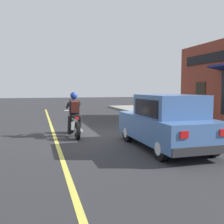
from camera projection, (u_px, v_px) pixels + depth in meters
name	position (u px, v px, depth m)	size (l,w,h in m)	color
ground_plane	(104.00, 135.00, 9.75)	(80.00, 80.00, 0.00)	#2B2B2D
sidewalk_curb	(185.00, 120.00, 14.01)	(2.60, 22.00, 0.14)	gray
lane_stripe	(51.00, 126.00, 12.14)	(0.12, 19.80, 0.01)	#D1C64C
motorcycle_with_rider	(74.00, 118.00, 9.52)	(0.56, 2.02, 1.62)	black
car_hatchback	(166.00, 122.00, 7.57)	(1.67, 3.79, 1.57)	black
trash_bin	(192.00, 110.00, 13.37)	(0.56, 0.56, 0.98)	#514C47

